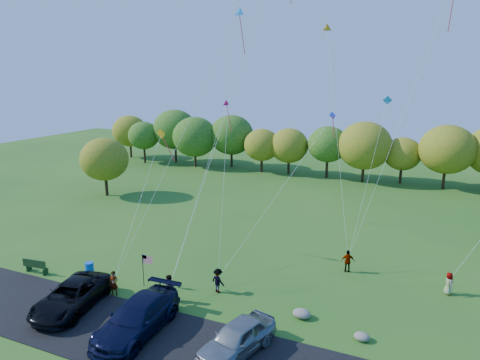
% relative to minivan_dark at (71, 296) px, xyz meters
% --- Properties ---
extents(ground, '(140.00, 140.00, 0.00)m').
position_rel_minivan_dark_xyz_m(ground, '(6.60, 3.24, -0.88)').
color(ground, '#255D1A').
rests_on(ground, ground).
extents(asphalt_lane, '(44.00, 6.00, 0.06)m').
position_rel_minivan_dark_xyz_m(asphalt_lane, '(6.60, -0.76, -0.85)').
color(asphalt_lane, black).
rests_on(asphalt_lane, ground).
extents(treeline, '(75.43, 27.71, 8.25)m').
position_rel_minivan_dark_xyz_m(treeline, '(4.27, 39.92, 3.94)').
color(treeline, '#332112').
rests_on(treeline, ground).
extents(minivan_dark, '(3.74, 6.27, 1.63)m').
position_rel_minivan_dark_xyz_m(minivan_dark, '(0.00, 0.00, 0.00)').
color(minivan_dark, black).
rests_on(minivan_dark, asphalt_lane).
extents(minivan_navy, '(2.77, 6.38, 1.83)m').
position_rel_minivan_dark_xyz_m(minivan_navy, '(5.25, -0.48, 0.10)').
color(minivan_navy, black).
rests_on(minivan_navy, asphalt_lane).
extents(minivan_silver, '(3.25, 5.24, 1.66)m').
position_rel_minivan_dark_xyz_m(minivan_silver, '(11.03, 0.11, 0.02)').
color(minivan_silver, gray).
rests_on(minivan_silver, asphalt_lane).
extents(flyer_a, '(0.68, 0.52, 1.65)m').
position_rel_minivan_dark_xyz_m(flyer_a, '(1.20, 2.45, -0.05)').
color(flyer_a, '#4C4C59').
rests_on(flyer_a, ground).
extents(flyer_b, '(1.09, 0.99, 1.83)m').
position_rel_minivan_dark_xyz_m(flyer_b, '(5.05, 3.10, 0.04)').
color(flyer_b, '#4C4C59').
rests_on(flyer_b, ground).
extents(flyer_c, '(1.21, 0.92, 1.65)m').
position_rel_minivan_dark_xyz_m(flyer_c, '(7.26, 5.50, -0.05)').
color(flyer_c, '#4C4C59').
rests_on(flyer_c, ground).
extents(flyer_d, '(1.05, 0.65, 1.67)m').
position_rel_minivan_dark_xyz_m(flyer_d, '(14.59, 11.98, -0.04)').
color(flyer_d, '#4C4C59').
rests_on(flyer_d, ground).
extents(flyer_e, '(0.76, 0.88, 1.52)m').
position_rel_minivan_dark_xyz_m(flyer_e, '(21.21, 11.28, -0.11)').
color(flyer_e, '#4C4C59').
rests_on(flyer_e, ground).
extents(park_bench, '(1.96, 0.59, 1.08)m').
position_rel_minivan_dark_xyz_m(park_bench, '(-6.10, 2.69, -0.30)').
color(park_bench, '#183B15').
rests_on(park_bench, ground).
extents(trash_barrel, '(0.60, 0.60, 0.91)m').
position_rel_minivan_dark_xyz_m(trash_barrel, '(-2.39, 4.11, -0.42)').
color(trash_barrel, blue).
rests_on(trash_barrel, ground).
extents(flag_assembly, '(0.85, 0.55, 2.30)m').
position_rel_minivan_dark_xyz_m(flag_assembly, '(2.46, 4.25, 0.84)').
color(flag_assembly, black).
rests_on(flag_assembly, ground).
extents(boulder_near, '(1.08, 0.84, 0.54)m').
position_rel_minivan_dark_xyz_m(boulder_near, '(13.18, 4.70, -0.61)').
color(boulder_near, gray).
rests_on(boulder_near, ground).
extents(boulder_far, '(0.85, 0.71, 0.44)m').
position_rel_minivan_dark_xyz_m(boulder_far, '(16.77, 3.85, -0.65)').
color(boulder_far, gray).
rests_on(boulder_far, ground).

